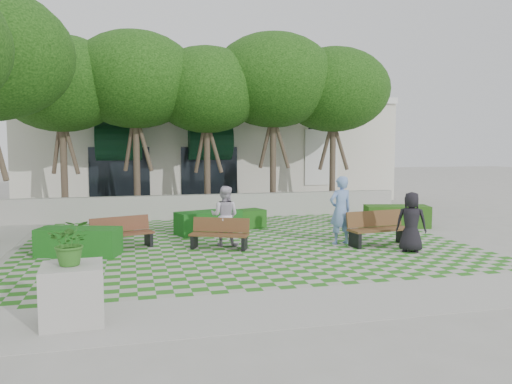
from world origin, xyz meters
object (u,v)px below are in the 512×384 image
object	(u,v)px
bench_mid	(220,234)
hedge_midright	(239,220)
hedge_midleft	(208,222)
hedge_west	(79,242)
bench_west	(122,233)
planter_front	(72,281)
person_white	(225,216)
person_blue	(340,210)
hedge_east	(397,216)
person_dark	(411,222)
bench_east	(378,229)

from	to	relation	value
bench_mid	hedge_midright	bearing A→B (deg)	93.32
hedge_midleft	hedge_west	distance (m)	4.34
bench_west	planter_front	world-z (taller)	planter_front
hedge_west	person_white	distance (m)	3.84
bench_mid	bench_west	xyz separation A→B (m)	(-2.53, 0.67, 0.02)
hedge_west	person_white	bearing A→B (deg)	5.44
bench_west	person_blue	xyz separation A→B (m)	(5.93, -0.88, 0.55)
hedge_east	person_white	size ratio (longest dim) A/B	1.27
hedge_east	person_white	distance (m)	6.46
person_dark	person_white	bearing A→B (deg)	8.68
hedge_east	hedge_west	distance (m)	10.22
bench_mid	hedge_midright	size ratio (longest dim) A/B	0.92
hedge_west	hedge_east	bearing A→B (deg)	11.15
bench_mid	hedge_west	world-z (taller)	bench_mid
hedge_east	hedge_midleft	xyz separation A→B (m)	(-6.38, 0.37, -0.01)
hedge_midright	hedge_east	bearing A→B (deg)	-9.86
person_blue	person_dark	size ratio (longest dim) A/B	1.22
person_blue	person_white	world-z (taller)	person_blue
bench_mid	hedge_midleft	world-z (taller)	bench_mid
hedge_midleft	person_blue	world-z (taller)	person_blue
bench_east	person_dark	world-z (taller)	person_dark
person_blue	person_dark	xyz separation A→B (m)	(1.36, -1.41, -0.17)
bench_west	person_dark	distance (m)	7.64
hedge_midright	person_white	world-z (taller)	person_white
planter_front	hedge_west	bearing A→B (deg)	94.19
person_dark	hedge_midright	bearing A→B (deg)	-19.08
hedge_east	planter_front	xyz separation A→B (m)	(-9.66, -7.00, 0.29)
hedge_midright	person_blue	world-z (taller)	person_blue
hedge_midleft	planter_front	bearing A→B (deg)	-114.01
bench_east	person_dark	bearing A→B (deg)	-76.82
bench_west	hedge_west	distance (m)	1.22
hedge_midleft	bench_mid	bearing A→B (deg)	-91.77
bench_mid	bench_west	bearing A→B (deg)	-169.96
hedge_east	person_dark	world-z (taller)	person_dark
person_blue	hedge_east	bearing A→B (deg)	-153.39
hedge_east	person_blue	size ratio (longest dim) A/B	1.10
bench_west	hedge_midleft	size ratio (longest dim) A/B	0.84
bench_west	person_blue	size ratio (longest dim) A/B	0.89
hedge_west	person_blue	distance (m)	7.00
hedge_east	person_blue	bearing A→B (deg)	-143.88
bench_east	person_dark	size ratio (longest dim) A/B	1.18
hedge_midleft	person_blue	bearing A→B (deg)	-38.08
hedge_midright	person_blue	bearing A→B (deg)	-54.78
hedge_west	person_blue	world-z (taller)	person_blue
person_white	hedge_west	bearing A→B (deg)	32.48
bench_mid	bench_west	size ratio (longest dim) A/B	0.96
hedge_midright	person_white	distance (m)	2.75
bench_east	bench_mid	xyz separation A→B (m)	(-4.36, 0.58, -0.06)
hedge_east	planter_front	world-z (taller)	planter_front
bench_mid	person_blue	bearing A→B (deg)	21.50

